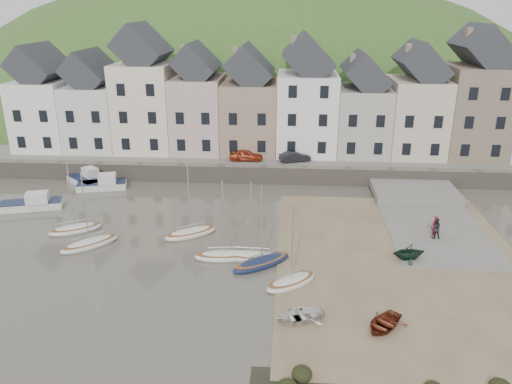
# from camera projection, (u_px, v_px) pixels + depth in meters

# --- Properties ---
(ground) EXTENTS (160.00, 160.00, 0.00)m
(ground) POSITION_uv_depth(u_px,v_px,m) (251.00, 258.00, 37.49)
(ground) COLOR #4B473B
(ground) RESTS_ON ground
(quay_land) EXTENTS (90.00, 30.00, 1.50)m
(quay_land) POSITION_uv_depth(u_px,v_px,m) (269.00, 140.00, 67.14)
(quay_land) COLOR #2F5020
(quay_land) RESTS_ON ground
(quay_street) EXTENTS (70.00, 7.00, 0.10)m
(quay_street) POSITION_uv_depth(u_px,v_px,m) (265.00, 159.00, 56.11)
(quay_street) COLOR slate
(quay_street) RESTS_ON quay_land
(seawall) EXTENTS (70.00, 1.20, 1.80)m
(seawall) POSITION_uv_depth(u_px,v_px,m) (263.00, 174.00, 53.06)
(seawall) COLOR slate
(seawall) RESTS_ON ground
(beach) EXTENTS (18.00, 26.00, 0.06)m
(beach) POSITION_uv_depth(u_px,v_px,m) (401.00, 262.00, 36.78)
(beach) COLOR brown
(beach) RESTS_ON ground
(slipway) EXTENTS (8.00, 18.00, 0.12)m
(slipway) POSITION_uv_depth(u_px,v_px,m) (429.00, 220.00, 43.99)
(slipway) COLOR slate
(slipway) RESTS_ON ground
(hillside) EXTENTS (134.40, 84.00, 84.00)m
(hillside) POSITION_uv_depth(u_px,v_px,m) (249.00, 195.00, 100.18)
(hillside) COLOR #2F5020
(hillside) RESTS_ON ground
(townhouse_terrace) EXTENTS (61.05, 8.00, 13.93)m
(townhouse_terrace) POSITION_uv_depth(u_px,v_px,m) (282.00, 101.00, 57.24)
(townhouse_terrace) COLOR white
(townhouse_terrace) RESTS_ON quay_land
(sailboat_0) EXTENTS (4.45, 3.44, 6.32)m
(sailboat_0) POSITION_uv_depth(u_px,v_px,m) (75.00, 229.00, 41.71)
(sailboat_0) COLOR silver
(sailboat_0) RESTS_ON ground
(sailboat_1) EXTENTS (4.41, 4.30, 6.32)m
(sailboat_1) POSITION_uv_depth(u_px,v_px,m) (90.00, 243.00, 39.16)
(sailboat_1) COLOR silver
(sailboat_1) RESTS_ON ground
(sailboat_2) EXTENTS (4.53, 3.70, 6.32)m
(sailboat_2) POSITION_uv_depth(u_px,v_px,m) (191.00, 233.00, 40.98)
(sailboat_2) COLOR beige
(sailboat_2) RESTS_ON ground
(sailboat_3) EXTENTS (4.54, 2.07, 6.32)m
(sailboat_3) POSITION_uv_depth(u_px,v_px,m) (224.00, 256.00, 37.27)
(sailboat_3) COLOR silver
(sailboat_3) RESTS_ON ground
(sailboat_4) EXTENTS (4.97, 1.70, 6.32)m
(sailboat_4) POSITION_uv_depth(u_px,v_px,m) (251.00, 256.00, 37.18)
(sailboat_4) COLOR silver
(sailboat_4) RESTS_ON ground
(sailboat_5) EXTENTS (4.73, 4.11, 6.32)m
(sailboat_5) POSITION_uv_depth(u_px,v_px,m) (261.00, 262.00, 36.31)
(sailboat_5) COLOR #141E3F
(sailboat_5) RESTS_ON ground
(sailboat_6) EXTENTS (4.05, 3.68, 6.32)m
(sailboat_6) POSITION_uv_depth(u_px,v_px,m) (291.00, 282.00, 33.77)
(sailboat_6) COLOR silver
(sailboat_6) RESTS_ON ground
(motorboat_0) EXTENTS (5.11, 2.82, 1.70)m
(motorboat_0) POSITION_uv_depth(u_px,v_px,m) (103.00, 184.00, 51.23)
(motorboat_0) COLOR silver
(motorboat_0) RESTS_ON ground
(motorboat_1) EXTENTS (5.74, 3.12, 1.70)m
(motorboat_1) POSITION_uv_depth(u_px,v_px,m) (33.00, 203.00, 46.23)
(motorboat_1) COLOR silver
(motorboat_1) RESTS_ON ground
(motorboat_2) EXTENTS (4.66, 4.39, 1.70)m
(motorboat_2) POSITION_uv_depth(u_px,v_px,m) (86.00, 179.00, 52.59)
(motorboat_2) COLOR silver
(motorboat_2) RESTS_ON ground
(rowboat_white) EXTENTS (3.60, 3.10, 0.63)m
(rowboat_white) POSITION_uv_depth(u_px,v_px,m) (299.00, 315.00, 29.94)
(rowboat_white) COLOR silver
(rowboat_white) RESTS_ON beach
(rowboat_green) EXTENTS (2.75, 2.49, 1.26)m
(rowboat_green) POSITION_uv_depth(u_px,v_px,m) (409.00, 252.00, 36.91)
(rowboat_green) COLOR black
(rowboat_green) RESTS_ON beach
(rowboat_red) EXTENTS (3.43, 3.56, 0.60)m
(rowboat_red) POSITION_uv_depth(u_px,v_px,m) (384.00, 323.00, 29.20)
(rowboat_red) COLOR maroon
(rowboat_red) RESTS_ON beach
(person_red) EXTENTS (0.80, 0.72, 1.83)m
(person_red) POSITION_uv_depth(u_px,v_px,m) (435.00, 226.00, 40.31)
(person_red) COLOR maroon
(person_red) RESTS_ON slipway
(person_dark) EXTENTS (0.90, 0.73, 1.72)m
(person_dark) POSITION_uv_depth(u_px,v_px,m) (436.00, 228.00, 40.10)
(person_dark) COLOR black
(person_dark) RESTS_ON slipway
(car_left) EXTENTS (3.59, 1.45, 1.22)m
(car_left) POSITION_uv_depth(u_px,v_px,m) (246.00, 155.00, 55.07)
(car_left) COLOR #9F3117
(car_left) RESTS_ON quay_street
(car_right) EXTENTS (3.60, 2.18, 1.12)m
(car_right) POSITION_uv_depth(u_px,v_px,m) (295.00, 157.00, 54.75)
(car_right) COLOR black
(car_right) RESTS_ON quay_street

